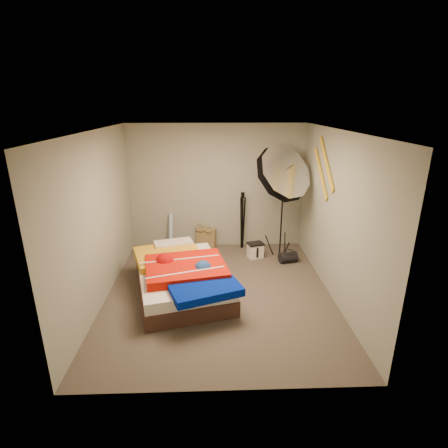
{
  "coord_description": "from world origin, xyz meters",
  "views": [
    {
      "loc": [
        -0.09,
        -4.88,
        2.85
      ],
      "look_at": [
        0.1,
        0.6,
        0.95
      ],
      "focal_mm": 28.0,
      "sensor_mm": 36.0,
      "label": 1
    }
  ],
  "objects_px": {
    "tote_bag": "(206,238)",
    "camera_tripod": "(242,217)",
    "camera_case": "(255,251)",
    "wrapping_roll": "(171,231)",
    "bed": "(182,276)",
    "photo_umbrella": "(281,175)",
    "duffel_bag": "(288,257)"
  },
  "relations": [
    {
      "from": "tote_bag",
      "to": "photo_umbrella",
      "type": "bearing_deg",
      "value": -3.17
    },
    {
      "from": "bed",
      "to": "camera_tripod",
      "type": "distance_m",
      "value": 2.13
    },
    {
      "from": "photo_umbrella",
      "to": "duffel_bag",
      "type": "bearing_deg",
      "value": -40.55
    },
    {
      "from": "camera_tripod",
      "to": "camera_case",
      "type": "bearing_deg",
      "value": -66.59
    },
    {
      "from": "camera_case",
      "to": "bed",
      "type": "bearing_deg",
      "value": -152.95
    },
    {
      "from": "photo_umbrella",
      "to": "bed",
      "type": "bearing_deg",
      "value": -145.3
    },
    {
      "from": "duffel_bag",
      "to": "tote_bag",
      "type": "bearing_deg",
      "value": 139.03
    },
    {
      "from": "duffel_bag",
      "to": "bed",
      "type": "bearing_deg",
      "value": -164.98
    },
    {
      "from": "camera_case",
      "to": "photo_umbrella",
      "type": "bearing_deg",
      "value": -27.81
    },
    {
      "from": "tote_bag",
      "to": "camera_tripod",
      "type": "height_order",
      "value": "camera_tripod"
    },
    {
      "from": "duffel_bag",
      "to": "camera_case",
      "type": "bearing_deg",
      "value": 144.89
    },
    {
      "from": "camera_case",
      "to": "duffel_bag",
      "type": "height_order",
      "value": "camera_case"
    },
    {
      "from": "wrapping_roll",
      "to": "photo_umbrella",
      "type": "xyz_separation_m",
      "value": [
        2.1,
        -0.63,
        1.28
      ]
    },
    {
      "from": "wrapping_roll",
      "to": "duffel_bag",
      "type": "height_order",
      "value": "wrapping_roll"
    },
    {
      "from": "wrapping_roll",
      "to": "photo_umbrella",
      "type": "height_order",
      "value": "photo_umbrella"
    },
    {
      "from": "wrapping_roll",
      "to": "bed",
      "type": "distance_m",
      "value": 1.87
    },
    {
      "from": "bed",
      "to": "camera_tripod",
      "type": "xyz_separation_m",
      "value": [
        1.1,
        1.78,
        0.4
      ]
    },
    {
      "from": "wrapping_roll",
      "to": "camera_case",
      "type": "height_order",
      "value": "wrapping_roll"
    },
    {
      "from": "wrapping_roll",
      "to": "bed",
      "type": "height_order",
      "value": "wrapping_roll"
    },
    {
      "from": "tote_bag",
      "to": "duffel_bag",
      "type": "distance_m",
      "value": 1.76
    },
    {
      "from": "tote_bag",
      "to": "camera_tripod",
      "type": "relative_size",
      "value": 0.34
    },
    {
      "from": "camera_case",
      "to": "camera_tripod",
      "type": "xyz_separation_m",
      "value": [
        -0.22,
        0.5,
        0.54
      ]
    },
    {
      "from": "wrapping_roll",
      "to": "duffel_bag",
      "type": "relative_size",
      "value": 2.17
    },
    {
      "from": "bed",
      "to": "photo_umbrella",
      "type": "relative_size",
      "value": 0.97
    },
    {
      "from": "camera_case",
      "to": "tote_bag",
      "type": "bearing_deg",
      "value": 132.14
    },
    {
      "from": "wrapping_roll",
      "to": "tote_bag",
      "type": "bearing_deg",
      "value": 1.56
    },
    {
      "from": "duffel_bag",
      "to": "photo_umbrella",
      "type": "relative_size",
      "value": 0.15
    },
    {
      "from": "wrapping_roll",
      "to": "duffel_bag",
      "type": "xyz_separation_m",
      "value": [
        2.28,
        -0.79,
        -0.26
      ]
    },
    {
      "from": "duffel_bag",
      "to": "photo_umbrella",
      "type": "height_order",
      "value": "photo_umbrella"
    },
    {
      "from": "bed",
      "to": "camera_tripod",
      "type": "relative_size",
      "value": 1.88
    },
    {
      "from": "camera_case",
      "to": "camera_tripod",
      "type": "distance_m",
      "value": 0.77
    },
    {
      "from": "tote_bag",
      "to": "photo_umbrella",
      "type": "distance_m",
      "value": 2.09
    }
  ]
}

